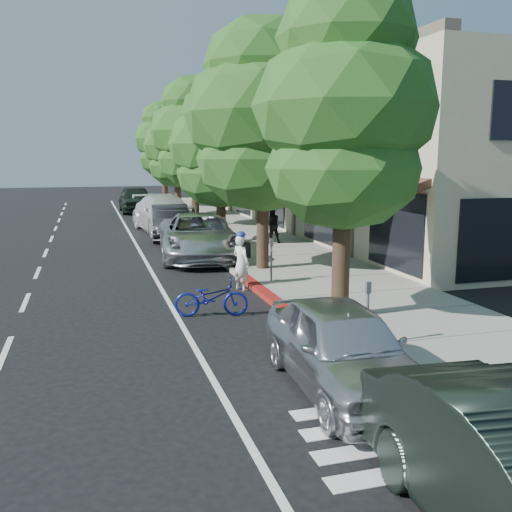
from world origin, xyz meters
name	(u,v)px	position (x,y,z in m)	size (l,w,h in m)	color
ground	(275,304)	(0.00, 0.00, 0.00)	(120.00, 120.00, 0.00)	black
sidewalk	(267,249)	(2.30, 8.00, 0.07)	(4.60, 56.00, 0.15)	gray
curb	(210,252)	(0.00, 8.00, 0.07)	(0.30, 56.00, 0.15)	#9E998E
curb_red_segment	(263,292)	(0.00, 1.00, 0.07)	(0.32, 4.00, 0.15)	maroon
storefront_building	(333,160)	(9.60, 18.00, 3.50)	(10.00, 36.00, 7.00)	beige
street_tree_0	(345,112)	(0.90, -2.00, 4.71)	(4.06, 4.06, 7.45)	black
street_tree_1	(263,118)	(0.90, 4.00, 4.95)	(5.02, 5.02, 8.05)	black
street_tree_2	(220,147)	(0.90, 10.00, 4.14)	(4.40, 4.40, 6.80)	black
street_tree_3	(194,134)	(0.90, 16.00, 4.88)	(4.55, 4.55, 7.83)	black
street_tree_4	(177,147)	(0.90, 22.00, 4.30)	(4.15, 4.15, 6.93)	black
street_tree_5	(164,141)	(0.90, 28.00, 4.84)	(4.18, 4.18, 7.66)	black
cyclist	(241,263)	(-0.43, 1.77, 0.78)	(0.57, 0.38, 1.57)	white
bicycle	(211,297)	(-1.80, -0.64, 0.46)	(0.61, 1.74, 0.91)	navy
silver_suv	(199,236)	(-0.62, 7.14, 0.83)	(2.75, 5.97, 1.66)	silver
dark_sedan	(170,222)	(-0.94, 12.41, 0.77)	(1.63, 4.68, 1.54)	black
white_pickup	(166,214)	(-0.81, 15.00, 0.89)	(2.50, 6.16, 1.79)	silver
dark_suv_far	(136,199)	(-1.38, 25.79, 0.89)	(2.10, 5.22, 1.78)	black
near_car_a	(343,347)	(-0.67, -5.50, 0.73)	(1.72, 4.27, 1.45)	silver
pedestrian	(272,224)	(2.83, 9.00, 0.94)	(0.77, 0.60, 1.58)	black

